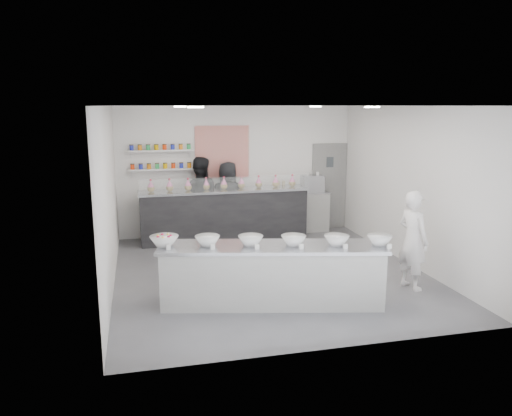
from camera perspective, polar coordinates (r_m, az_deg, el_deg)
The scene contains 26 objects.
floor at distance 9.22m, azimuth 1.56°, elevation -7.39°, with size 6.00×6.00×0.00m, color #515156.
ceiling at distance 8.71m, azimuth 1.68°, elevation 11.61°, with size 6.00×6.00×0.00m, color white.
back_wall at distance 11.73m, azimuth -2.19°, elevation 4.27°, with size 5.50×5.50×0.00m, color white.
left_wall at distance 8.56m, azimuth -16.46°, elevation 1.04°, with size 6.00×6.00×0.00m, color white.
right_wall at distance 9.91m, azimuth 17.18°, elevation 2.39°, with size 6.00×6.00×0.00m, color white.
back_door at distance 12.42m, azimuth 8.33°, elevation 2.47°, with size 0.88×0.04×2.10m, color gray.
pattern_panel at distance 11.59m, azimuth -3.89°, elevation 6.40°, with size 1.25×0.03×1.20m, color red.
jar_shelf_lower at distance 11.41m, azimuth -10.77°, elevation 4.37°, with size 1.45×0.22×0.04m, color silver.
jar_shelf_upper at distance 11.37m, azimuth -10.85°, elevation 6.47°, with size 1.45×0.22×0.04m, color silver.
preserve_jars at distance 11.36m, azimuth -10.82°, elevation 5.76°, with size 1.45×0.10×0.56m, color #F03A0C, non-canonical shape.
downlight_0 at distance 7.46m, azimuth -6.91°, elevation 11.37°, with size 0.24×0.24×0.02m, color white.
downlight_1 at distance 8.27m, azimuth 13.14°, elevation 11.18°, with size 0.24×0.24×0.02m, color white.
downlight_2 at distance 10.05m, azimuth -8.66°, elevation 11.38°, with size 0.24×0.24×0.02m, color white.
downlight_3 at distance 10.66m, azimuth 6.81°, elevation 11.44°, with size 0.24×0.24×0.02m, color white.
prep_counter at distance 7.69m, azimuth 1.83°, elevation -7.64°, with size 3.42×0.78×0.93m, color #9C9C97.
back_bar at distance 11.28m, azimuth -3.64°, elevation -0.76°, with size 3.77×0.69×1.17m, color black.
sneeze_guard at distance 10.83m, azimuth -3.37°, elevation 2.72°, with size 3.72×0.02×0.32m, color white.
espresso_ledge at distance 12.09m, azimuth 5.28°, elevation -0.45°, with size 1.29×0.41×0.96m, color #9C9C97.
espresso_machine at distance 12.05m, azimuth 6.46°, elevation 2.74°, with size 0.51×0.35×0.39m, color #93969E.
cup_stacks at distance 11.81m, azimuth 2.80°, elevation 2.42°, with size 0.24×0.24×0.31m, color tan, non-canonical shape.
prep_bowls at distance 7.53m, azimuth 1.86°, elevation -3.74°, with size 3.63×0.48×0.15m, color white, non-canonical shape.
label_cards at distance 7.11m, azimuth 3.79°, elevation -5.03°, with size 3.31×0.04×0.07m, color white, non-canonical shape.
cookie_bags at distance 11.15m, azimuth -3.69°, elevation 2.87°, with size 3.36×0.16×0.28m, color pink, non-canonical shape.
woman_prep at distance 8.62m, azimuth 17.49°, elevation -3.52°, with size 0.60×0.40×1.66m, color white.
staff_left at distance 11.38m, azimuth -6.45°, elevation 1.12°, with size 0.91×0.71×1.88m, color black.
staff_right at distance 11.49m, azimuth -3.19°, elevation 0.97°, with size 0.86×0.56×1.76m, color black.
Camera 1 is at (-2.26, -8.41, 3.01)m, focal length 35.00 mm.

